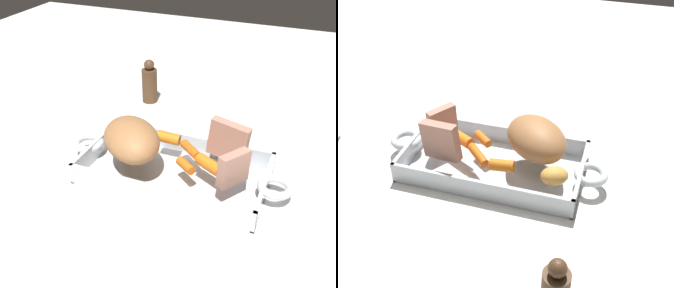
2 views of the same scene
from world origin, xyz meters
TOP-DOWN VIEW (x-y plane):
  - ground_plane at (0.00, 0.00)m, footprint 2.29×2.29m
  - roasting_dish at (0.00, 0.00)m, footprint 0.47×0.20m
  - pork_roast at (0.08, 0.02)m, footprint 0.18×0.17m
  - roast_slice_thick at (-0.09, -0.04)m, footprint 0.09×0.03m
  - roast_slice_thin at (-0.12, 0.03)m, footprint 0.05×0.06m
  - baby_carrot_northeast at (-0.02, -0.03)m, footprint 0.06×0.06m
  - baby_carrot_long at (-0.03, 0.03)m, footprint 0.05×0.04m
  - baby_carrot_short at (0.03, -0.05)m, footprint 0.05×0.03m
  - baby_carrot_center_left at (-0.07, 0.01)m, footprint 0.06×0.05m
  - potato_corner at (0.14, -0.06)m, footprint 0.06×0.06m

SIDE VIEW (x-z plane):
  - ground_plane at x=0.00m, z-range 0.00..0.00m
  - roasting_dish at x=0.00m, z-range -0.01..0.04m
  - baby_carrot_long at x=-0.03m, z-range 0.04..0.06m
  - baby_carrot_northeast at x=-0.02m, z-range 0.04..0.06m
  - baby_carrot_short at x=0.03m, z-range 0.04..0.07m
  - baby_carrot_center_left at x=-0.07m, z-range 0.04..0.07m
  - potato_corner at x=0.14m, z-range 0.04..0.08m
  - roast_slice_thin at x=-0.12m, z-range 0.04..0.11m
  - pork_roast at x=0.08m, z-range 0.04..0.12m
  - roast_slice_thick at x=-0.09m, z-range 0.04..0.13m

